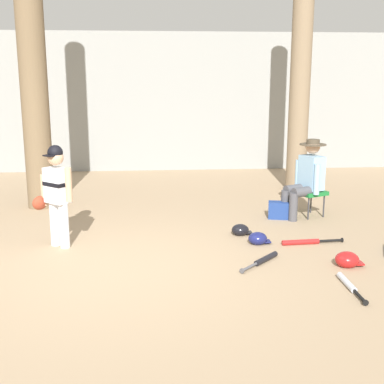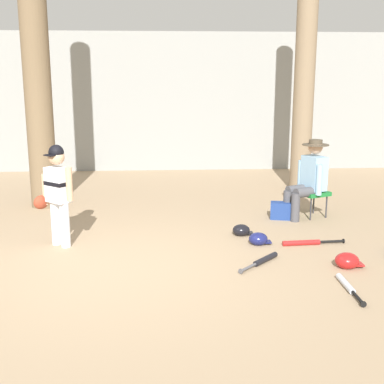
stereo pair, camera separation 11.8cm
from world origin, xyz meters
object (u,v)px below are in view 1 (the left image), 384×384
(tree_behind_spectator, at_px, (300,86))
(seated_spectator, at_px, (306,176))
(young_ballplayer, at_px, (56,190))
(bat_red_barrel, at_px, (305,242))
(batting_helmet_black, at_px, (240,230))
(bat_black_composite, at_px, (263,260))
(bat_aluminum_silver, at_px, (349,285))
(handbag_beside_stool, at_px, (280,210))
(tree_near_player, at_px, (33,69))
(folding_stool, at_px, (310,193))
(batting_helmet_red, at_px, (347,260))
(batting_helmet_navy, at_px, (258,239))

(tree_behind_spectator, bearing_deg, seated_spectator, -102.00)
(tree_behind_spectator, height_order, young_ballplayer, tree_behind_spectator)
(tree_behind_spectator, bearing_deg, bat_red_barrel, -103.69)
(bat_red_barrel, distance_m, batting_helmet_black, 0.90)
(young_ballplayer, xyz_separation_m, bat_red_barrel, (3.17, -0.18, -0.71))
(tree_behind_spectator, height_order, bat_red_barrel, tree_behind_spectator)
(bat_black_composite, xyz_separation_m, batting_helmet_black, (-0.08, 1.08, 0.04))
(bat_black_composite, height_order, bat_aluminum_silver, same)
(tree_behind_spectator, bearing_deg, batting_helmet_black, -119.00)
(handbag_beside_stool, bearing_deg, young_ballplayer, -161.33)
(bat_red_barrel, height_order, bat_black_composite, same)
(bat_red_barrel, bearing_deg, tree_near_player, 149.14)
(young_ballplayer, distance_m, bat_black_composite, 2.70)
(young_ballplayer, relative_size, folding_stool, 2.50)
(young_ballplayer, relative_size, seated_spectator, 1.09)
(bat_black_composite, relative_size, bat_aluminum_silver, 0.80)
(batting_helmet_black, xyz_separation_m, batting_helmet_red, (1.01, -1.28, 0.01))
(tree_near_player, bearing_deg, bat_black_composite, -42.75)
(batting_helmet_navy, xyz_separation_m, batting_helmet_red, (0.85, -0.88, 0.01))
(young_ballplayer, relative_size, bat_red_barrel, 1.58)
(young_ballplayer, height_order, batting_helmet_red, young_ballplayer)
(folding_stool, distance_m, seated_spectator, 0.29)
(tree_behind_spectator, bearing_deg, folding_stool, -99.67)
(young_ballplayer, distance_m, handbag_beside_stool, 3.37)
(bat_aluminum_silver, bearing_deg, batting_helmet_navy, 113.77)
(handbag_beside_stool, distance_m, batting_helmet_black, 1.07)
(batting_helmet_black, bearing_deg, bat_aluminum_silver, -66.69)
(tree_behind_spectator, bearing_deg, handbag_beside_stool, -111.99)
(batting_helmet_navy, bearing_deg, tree_behind_spectator, 66.42)
(folding_stool, height_order, bat_aluminum_silver, folding_stool)
(folding_stool, bearing_deg, seated_spectator, -157.51)
(seated_spectator, distance_m, batting_helmet_navy, 1.69)
(tree_behind_spectator, distance_m, batting_helmet_red, 4.57)
(tree_behind_spectator, xyz_separation_m, handbag_beside_stool, (-0.84, -2.07, -1.83))
(bat_red_barrel, relative_size, bat_black_composite, 1.46)
(bat_aluminum_silver, bearing_deg, batting_helmet_red, 70.33)
(bat_aluminum_silver, relative_size, batting_helmet_black, 2.52)
(folding_stool, distance_m, bat_black_composite, 2.30)
(young_ballplayer, distance_m, folding_stool, 3.84)
(handbag_beside_stool, relative_size, bat_aluminum_silver, 0.48)
(bat_aluminum_silver, height_order, batting_helmet_black, batting_helmet_black)
(seated_spectator, bearing_deg, young_ballplayer, -162.45)
(young_ballplayer, height_order, seated_spectator, young_ballplayer)
(batting_helmet_red, bearing_deg, tree_behind_spectator, 82.20)
(young_ballplayer, height_order, bat_red_barrel, young_ballplayer)
(tree_behind_spectator, height_order, bat_aluminum_silver, tree_behind_spectator)
(folding_stool, height_order, seated_spectator, seated_spectator)
(young_ballplayer, xyz_separation_m, handbag_beside_stool, (3.14, 1.06, -0.61))
(handbag_beside_stool, height_order, batting_helmet_red, handbag_beside_stool)
(batting_helmet_black, bearing_deg, batting_helmet_red, -51.57)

